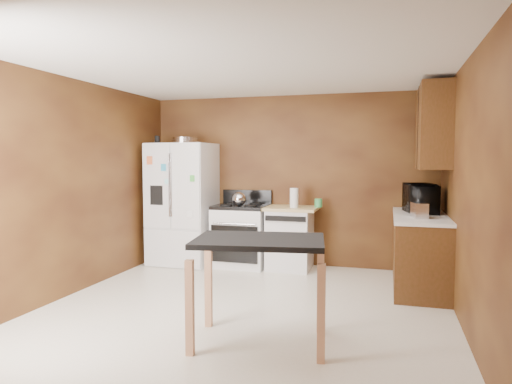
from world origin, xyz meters
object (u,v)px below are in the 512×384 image
at_px(toaster, 419,210).
at_px(microwave, 420,200).
at_px(kettle, 239,199).
at_px(gas_range, 241,235).
at_px(green_canister, 318,203).
at_px(island, 259,256).
at_px(pen_cup, 157,140).
at_px(paper_towel, 294,198).
at_px(dishwasher, 290,237).
at_px(refrigerator, 183,204).
at_px(roasting_pan, 185,140).

distance_m(toaster, microwave, 0.54).
distance_m(kettle, gas_range, 0.56).
bearing_deg(green_canister, island, -91.91).
distance_m(pen_cup, paper_towel, 2.21).
xyz_separation_m(pen_cup, paper_towel, (2.05, 0.12, -0.83)).
bearing_deg(gas_range, island, -68.81).
xyz_separation_m(toaster, dishwasher, (-1.68, 0.83, -0.53)).
height_order(refrigerator, gas_range, refrigerator).
distance_m(pen_cup, refrigerator, 1.02).
height_order(pen_cup, refrigerator, pen_cup).
distance_m(toaster, refrigerator, 3.40).
relative_size(microwave, refrigerator, 0.33).
bearing_deg(kettle, dishwasher, 14.93).
bearing_deg(paper_towel, green_canister, 28.89).
distance_m(roasting_pan, paper_towel, 1.86).
bearing_deg(refrigerator, toaster, -12.68).
relative_size(refrigerator, dishwasher, 2.02).
distance_m(refrigerator, dishwasher, 1.69).
bearing_deg(pen_cup, toaster, -9.65).
bearing_deg(kettle, pen_cup, -179.01).
bearing_deg(refrigerator, pen_cup, -160.08).
relative_size(microwave, island, 0.49).
bearing_deg(green_canister, roasting_pan, -176.43).
height_order(paper_towel, green_canister, paper_towel).
height_order(kettle, dishwasher, kettle).
bearing_deg(roasting_pan, toaster, -13.52).
bearing_deg(island, green_canister, 88.09).
bearing_deg(paper_towel, microwave, -6.99).
bearing_deg(gas_range, green_canister, 5.44).
relative_size(microwave, dishwasher, 0.66).
bearing_deg(toaster, dishwasher, 142.14).
xyz_separation_m(paper_towel, dishwasher, (-0.08, 0.09, -0.57)).
relative_size(roasting_pan, kettle, 1.87).
bearing_deg(dishwasher, gas_range, -178.06).
distance_m(paper_towel, toaster, 1.77).
distance_m(gas_range, dishwasher, 0.72).
bearing_deg(gas_range, roasting_pan, -178.81).
bearing_deg(dishwasher, refrigerator, -177.02).
bearing_deg(kettle, microwave, -2.54).
bearing_deg(microwave, island, 137.79).
relative_size(paper_towel, toaster, 1.16).
distance_m(toaster, island, 2.30).
xyz_separation_m(paper_towel, gas_range, (-0.80, 0.07, -0.57)).
bearing_deg(island, gas_range, 111.19).
xyz_separation_m(roasting_pan, island, (1.89, -2.61, -1.09)).
height_order(paper_towel, island, paper_towel).
height_order(kettle, microwave, microwave).
relative_size(roasting_pan, green_canister, 3.13).
relative_size(toaster, island, 0.20).
xyz_separation_m(green_canister, microwave, (1.34, -0.38, 0.11)).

